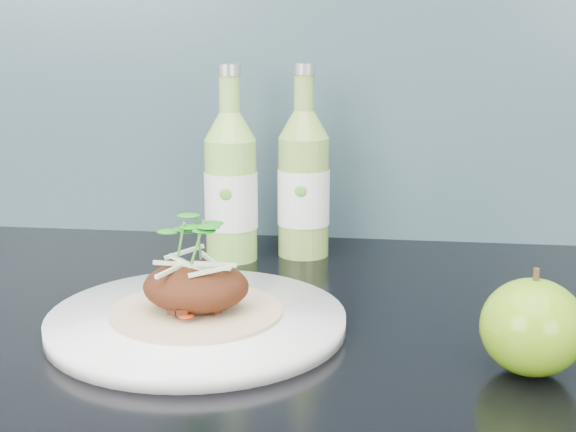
% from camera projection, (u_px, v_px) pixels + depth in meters
% --- Properties ---
extents(dinner_plate, '(0.30, 0.30, 0.02)m').
position_uv_depth(dinner_plate, '(197.00, 321.00, 0.77)').
color(dinner_plate, white).
rests_on(dinner_plate, kitchen_counter).
extents(pork_taco, '(0.16, 0.16, 0.10)m').
position_uv_depth(pork_taco, '(196.00, 284.00, 0.76)').
color(pork_taco, tan).
rests_on(pork_taco, dinner_plate).
extents(green_apple, '(0.09, 0.09, 0.09)m').
position_uv_depth(green_apple, '(532.00, 327.00, 0.66)').
color(green_apple, '#609310').
rests_on(green_apple, kitchen_counter).
extents(cider_bottle_left, '(0.09, 0.09, 0.24)m').
position_uv_depth(cider_bottle_left, '(231.00, 187.00, 0.98)').
color(cider_bottle_left, '#89C150').
rests_on(cider_bottle_left, kitchen_counter).
extents(cider_bottle_right, '(0.08, 0.08, 0.24)m').
position_uv_depth(cider_bottle_right, '(304.00, 184.00, 1.00)').
color(cider_bottle_right, '#83A946').
rests_on(cider_bottle_right, kitchen_counter).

